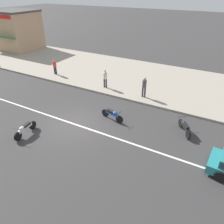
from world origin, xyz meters
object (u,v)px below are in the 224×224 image
(motorcycle_2, at_px, (185,127))
(pedestrian_by_shop, at_px, (105,77))
(motorcycle_0, at_px, (25,129))
(shopfront_corner_warung, at_px, (17,30))
(pedestrian_near_clock, at_px, (144,86))
(pedestrian_mid_kerb, at_px, (55,66))
(motorcycle_1, at_px, (112,114))

(motorcycle_2, height_order, pedestrian_by_shop, pedestrian_by_shop)
(pedestrian_by_shop, bearing_deg, motorcycle_0, -95.25)
(shopfront_corner_warung, bearing_deg, pedestrian_near_clock, -15.72)
(pedestrian_by_shop, bearing_deg, pedestrian_mid_kerb, 176.73)
(pedestrian_near_clock, xyz_separation_m, pedestrian_mid_kerb, (-9.91, 0.47, -0.09))
(pedestrian_near_clock, xyz_separation_m, pedestrian_by_shop, (-3.73, 0.12, -0.03))
(motorcycle_2, relative_size, pedestrian_near_clock, 0.95)
(motorcycle_0, height_order, motorcycle_1, same)
(motorcycle_0, xyz_separation_m, motorcycle_2, (8.59, 5.09, -0.00))
(pedestrian_mid_kerb, xyz_separation_m, pedestrian_by_shop, (6.18, -0.35, 0.06))
(motorcycle_2, xyz_separation_m, pedestrian_by_shop, (-7.81, 3.35, 0.68))
(motorcycle_2, bearing_deg, pedestrian_mid_kerb, 165.18)
(pedestrian_by_shop, bearing_deg, shopfront_corner_warung, 161.57)
(motorcycle_0, xyz_separation_m, pedestrian_near_clock, (4.51, 8.32, 0.71))
(pedestrian_near_clock, distance_m, pedestrian_by_shop, 3.73)
(motorcycle_1, bearing_deg, pedestrian_near_clock, 81.40)
(motorcycle_1, relative_size, shopfront_corner_warung, 0.32)
(motorcycle_1, bearing_deg, motorcycle_0, -132.85)
(motorcycle_2, xyz_separation_m, pedestrian_mid_kerb, (-13.99, 3.70, 0.62))
(pedestrian_near_clock, bearing_deg, motorcycle_2, -38.37)
(pedestrian_near_clock, relative_size, pedestrian_by_shop, 1.03)
(shopfront_corner_warung, bearing_deg, motorcycle_2, -19.91)
(pedestrian_mid_kerb, xyz_separation_m, shopfront_corner_warung, (-11.81, 5.64, 1.65))
(shopfront_corner_warung, bearing_deg, motorcycle_1, -25.92)
(motorcycle_0, distance_m, shopfront_corner_warung, 22.59)
(motorcycle_0, relative_size, pedestrian_by_shop, 1.15)
(motorcycle_2, distance_m, shopfront_corner_warung, 27.54)
(pedestrian_mid_kerb, bearing_deg, shopfront_corner_warung, 154.46)
(motorcycle_1, xyz_separation_m, pedestrian_by_shop, (-3.11, 4.26, 0.68))
(motorcycle_1, relative_size, motorcycle_2, 1.16)
(motorcycle_1, height_order, shopfront_corner_warung, shopfront_corner_warung)
(pedestrian_mid_kerb, bearing_deg, motorcycle_2, -14.82)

